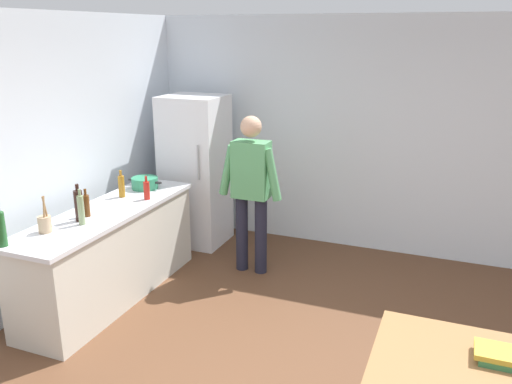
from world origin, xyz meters
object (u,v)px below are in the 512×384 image
at_px(refrigerator, 196,171).
at_px(bottle_oil_amber, 121,186).
at_px(bottle_sauce_red, 147,190).
at_px(bottle_vinegar_tall, 81,210).
at_px(book_stack, 501,357).
at_px(bottle_wine_green, 1,229).
at_px(bottle_wine_dark, 79,205).
at_px(person, 251,185).
at_px(cooking_pot, 145,183).
at_px(utensil_jar, 45,223).
at_px(bottle_beer_brown, 86,205).

bearing_deg(refrigerator, bottle_oil_amber, -99.60).
bearing_deg(bottle_sauce_red, bottle_vinegar_tall, -98.93).
height_order(refrigerator, bottle_oil_amber, refrigerator).
bearing_deg(bottle_vinegar_tall, bottle_oil_amber, 100.70).
bearing_deg(book_stack, refrigerator, 141.79).
height_order(bottle_wine_green, bottle_wine_dark, same).
bearing_deg(person, bottle_wine_dark, -128.12).
bearing_deg(bottle_oil_amber, bottle_sauce_red, 5.26).
distance_m(bottle_sauce_red, bottle_vinegar_tall, 0.83).
relative_size(cooking_pot, utensil_jar, 1.25).
relative_size(bottle_sauce_red, bottle_beer_brown, 0.92).
relative_size(cooking_pot, bottle_vinegar_tall, 1.25).
height_order(person, bottle_sauce_red, person).
bearing_deg(bottle_wine_dark, book_stack, -10.90).
bearing_deg(bottle_wine_green, person, 58.61).
distance_m(refrigerator, bottle_sauce_red, 1.18).
xyz_separation_m(bottle_wine_green, bottle_beer_brown, (0.16, 0.81, -0.04)).
bearing_deg(utensil_jar, book_stack, -5.31).
relative_size(refrigerator, bottle_oil_amber, 6.43).
bearing_deg(bottle_wine_dark, bottle_oil_amber, 95.70).
xyz_separation_m(utensil_jar, bottle_sauce_red, (0.29, 1.09, 0.02)).
relative_size(person, utensil_jar, 5.31).
xyz_separation_m(bottle_wine_green, bottle_wine_dark, (0.18, 0.69, 0.00)).
distance_m(refrigerator, utensil_jar, 2.27).
bearing_deg(bottle_sauce_red, bottle_wine_green, -105.01).
bearing_deg(bottle_wine_green, bottle_oil_amber, 85.65).
xyz_separation_m(bottle_vinegar_tall, book_stack, (3.34, -0.59, -0.25)).
bearing_deg(bottle_wine_green, refrigerator, 83.23).
distance_m(cooking_pot, bottle_beer_brown, 0.96).
bearing_deg(bottle_oil_amber, utensil_jar, -90.66).
bearing_deg(refrigerator, utensil_jar, -95.43).
distance_m(cooking_pot, book_stack, 3.86).
bearing_deg(bottle_beer_brown, bottle_oil_amber, 94.98).
height_order(bottle_oil_amber, bottle_wine_green, bottle_wine_green).
xyz_separation_m(utensil_jar, bottle_vinegar_tall, (0.16, 0.27, 0.06)).
height_order(person, bottle_wine_dark, person).
height_order(bottle_wine_dark, bottle_beer_brown, bottle_wine_dark).
relative_size(bottle_wine_green, bottle_vinegar_tall, 1.06).
bearing_deg(refrigerator, cooking_pot, -100.42).
relative_size(utensil_jar, bottle_vinegar_tall, 1.00).
bearing_deg(cooking_pot, bottle_oil_amber, -97.58).
xyz_separation_m(bottle_wine_green, book_stack, (3.60, 0.03, -0.26)).
relative_size(person, cooking_pot, 4.25).
distance_m(bottle_oil_amber, book_stack, 3.76).
bearing_deg(bottle_wine_green, bottle_sauce_red, 74.99).
bearing_deg(bottle_beer_brown, utensil_jar, -98.18).
distance_m(bottle_sauce_red, bottle_beer_brown, 0.67).
xyz_separation_m(person, bottle_sauce_red, (-0.87, -0.62, 0.02)).
xyz_separation_m(refrigerator, person, (0.95, -0.55, 0.08)).
height_order(bottle_oil_amber, bottle_wine_dark, bottle_wine_dark).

